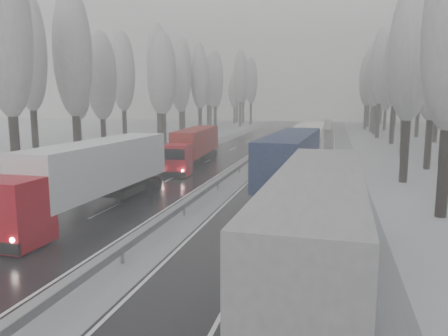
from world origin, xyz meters
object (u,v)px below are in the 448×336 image
at_px(truck_blue_box, 293,158).
at_px(box_truck_distant, 327,124).
at_px(truck_cream_box, 310,141).
at_px(truck_grey_tarp, 319,219).
at_px(truck_red_red, 194,145).
at_px(truck_red_white, 92,172).

relative_size(truck_blue_box, box_truck_distant, 2.63).
relative_size(truck_blue_box, truck_cream_box, 1.04).
relative_size(truck_grey_tarp, truck_red_red, 1.17).
bearing_deg(truck_red_white, truck_grey_tarp, -27.79).
distance_m(truck_grey_tarp, truck_blue_box, 17.00).
height_order(truck_grey_tarp, truck_blue_box, truck_grey_tarp).
bearing_deg(truck_red_white, truck_blue_box, 39.78).
relative_size(truck_cream_box, box_truck_distant, 2.52).
distance_m(truck_blue_box, truck_red_white, 14.60).
distance_m(truck_grey_tarp, truck_cream_box, 31.77).
bearing_deg(truck_blue_box, truck_grey_tarp, -78.66).
xyz_separation_m(box_truck_distant, truck_red_white, (-12.82, -80.74, 1.27)).
bearing_deg(box_truck_distant, truck_red_white, -98.29).
distance_m(truck_grey_tarp, box_truck_distant, 88.49).
distance_m(box_truck_distant, truck_red_red, 62.06).
xyz_separation_m(truck_cream_box, truck_red_red, (-11.84, -3.96, -0.29)).
bearing_deg(truck_red_white, truck_red_red, 91.09).
relative_size(truck_blue_box, truck_red_white, 1.04).
bearing_deg(truck_red_red, box_truck_distant, 73.91).
height_order(truck_grey_tarp, truck_red_white, truck_grey_tarp).
bearing_deg(truck_red_red, truck_grey_tarp, -67.71).
xyz_separation_m(truck_blue_box, truck_cream_box, (0.48, 14.89, -0.09)).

